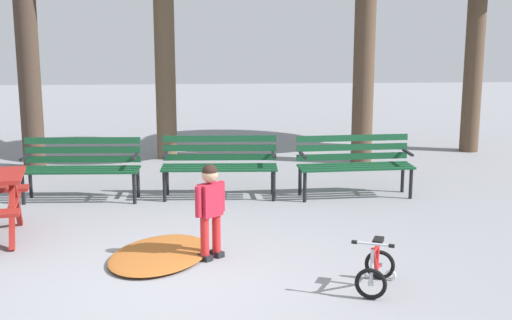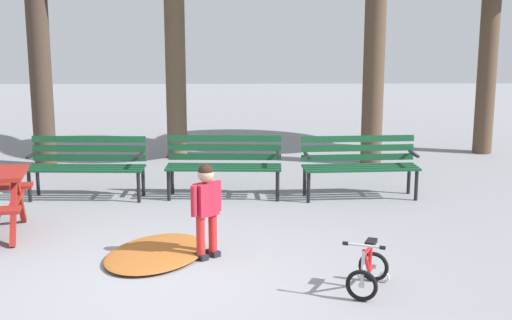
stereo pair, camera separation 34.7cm
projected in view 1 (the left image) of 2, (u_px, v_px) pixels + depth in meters
name	position (u px, v px, depth m)	size (l,w,h in m)	color
ground	(166.00, 284.00, 6.96)	(36.00, 36.00, 0.00)	gray
park_bench_far_left	(82.00, 163.00, 9.91)	(1.62, 0.51, 0.85)	#144728
park_bench_left	(220.00, 161.00, 10.04)	(1.62, 0.51, 0.85)	#144728
park_bench_right	(354.00, 160.00, 10.09)	(1.63, 0.56, 0.85)	#144728
child_standing	(210.00, 204.00, 7.55)	(0.31, 0.29, 1.03)	red
kids_bicycle	(376.00, 269.00, 6.82)	(0.52, 0.63, 0.54)	black
leaf_pile	(160.00, 254.00, 7.70)	(1.40, 0.98, 0.07)	#9E5623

